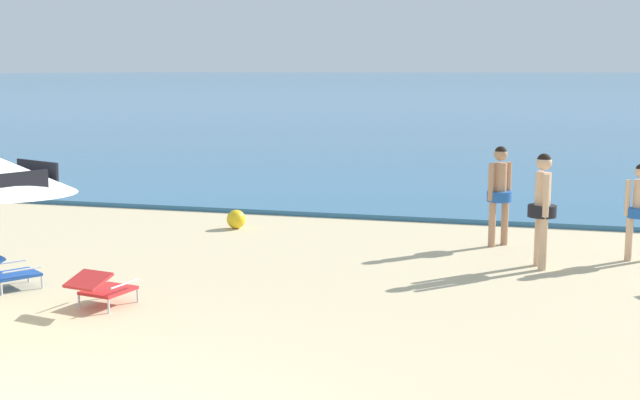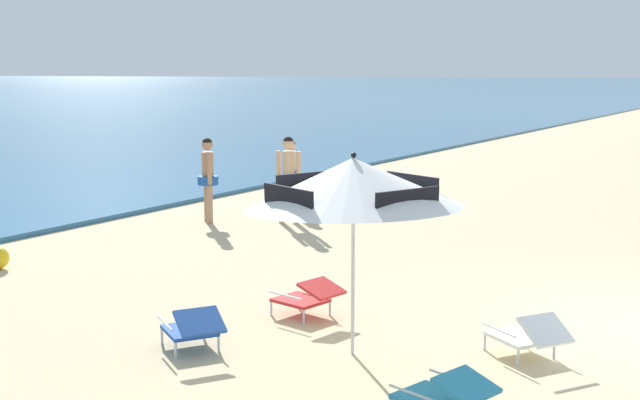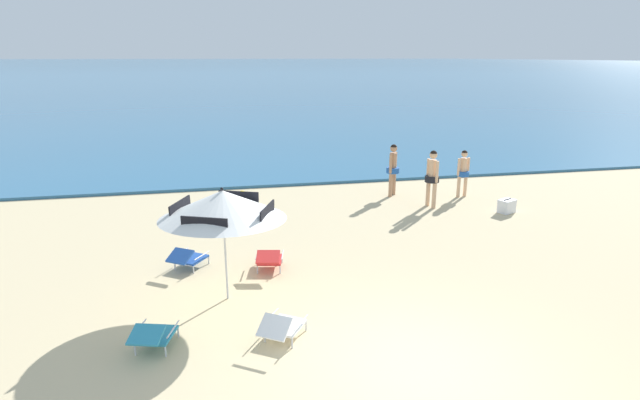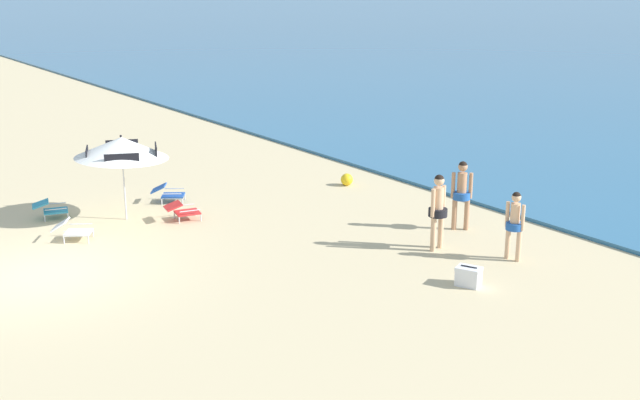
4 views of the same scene
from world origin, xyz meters
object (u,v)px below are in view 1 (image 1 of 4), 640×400
(lounge_chair_beside_umbrella, at_px, (5,271))
(person_standing_near_shore, at_px, (500,189))
(person_wading_in, at_px, (542,202))
(person_standing_beside, at_px, (640,205))
(lounge_chair_under_umbrella, at_px, (101,287))
(beach_ball, at_px, (236,219))

(lounge_chair_beside_umbrella, bearing_deg, person_standing_near_shore, 36.90)
(person_standing_near_shore, height_order, person_wading_in, person_wading_in)
(person_standing_near_shore, height_order, person_standing_beside, person_standing_near_shore)
(lounge_chair_beside_umbrella, bearing_deg, person_wading_in, 24.99)
(lounge_chair_beside_umbrella, bearing_deg, lounge_chair_under_umbrella, -13.73)
(beach_ball, bearing_deg, lounge_chair_beside_umbrella, -106.02)
(person_wading_in, bearing_deg, person_standing_beside, 30.71)
(person_wading_in, xyz_separation_m, beach_ball, (-5.71, 1.78, -0.85))
(person_standing_near_shore, xyz_separation_m, person_standing_beside, (2.23, -0.61, -0.10))
(lounge_chair_under_umbrella, bearing_deg, person_standing_beside, 33.92)
(lounge_chair_beside_umbrella, relative_size, person_standing_near_shore, 0.58)
(person_wading_in, bearing_deg, person_standing_near_shore, 115.94)
(person_standing_beside, bearing_deg, person_standing_near_shore, 164.71)
(person_standing_beside, bearing_deg, lounge_chair_under_umbrella, -146.08)
(lounge_chair_under_umbrella, distance_m, beach_ball, 5.56)
(person_wading_in, bearing_deg, beach_ball, 162.72)
(lounge_chair_under_umbrella, relative_size, person_standing_beside, 0.61)
(person_standing_beside, distance_m, person_wading_in, 1.75)
(lounge_chair_under_umbrella, bearing_deg, person_wading_in, 34.77)
(person_standing_beside, xyz_separation_m, beach_ball, (-7.21, 0.89, -0.73))
(lounge_chair_under_umbrella, height_order, lounge_chair_beside_umbrella, lounge_chair_beside_umbrella)
(person_standing_beside, height_order, person_wading_in, person_wading_in)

